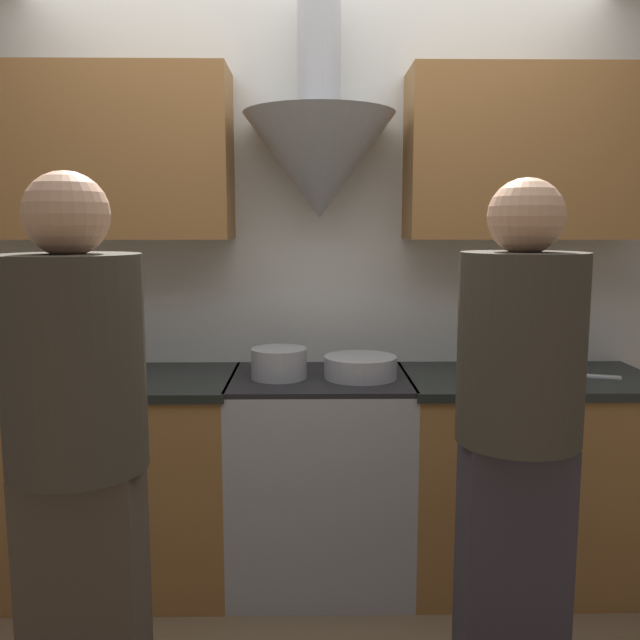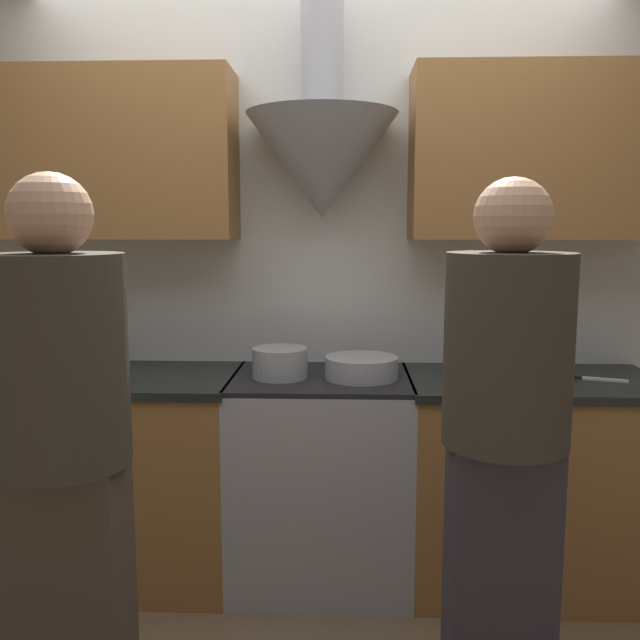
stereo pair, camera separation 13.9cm
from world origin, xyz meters
name	(u,v)px [view 1 (the left image)]	position (x,y,z in m)	size (l,w,h in m)	color
ground_plane	(321,620)	(0.00, 0.00, 0.00)	(12.00, 12.00, 0.00)	brown
wall_back	(295,231)	(-0.10, 0.59, 1.49)	(8.40, 0.63, 2.60)	silver
counter_left	(44,480)	(-1.17, 0.33, 0.44)	(1.61, 0.62, 0.89)	#9E6B38
counter_right	(525,477)	(0.88, 0.33, 0.44)	(1.04, 0.62, 0.89)	#9E6B38
stove_range	(320,477)	(0.00, 0.33, 0.45)	(0.74, 0.60, 0.89)	#A8AAAF
wine_bottle_6	(7,343)	(-1.31, 0.40, 1.02)	(0.07, 0.07, 0.33)	black
wine_bottle_7	(30,344)	(-1.22, 0.39, 1.01)	(0.08, 0.08, 0.33)	black
wine_bottle_8	(53,340)	(-1.12, 0.41, 1.03)	(0.07, 0.07, 0.36)	black
stock_pot	(279,363)	(-0.17, 0.30, 0.95)	(0.23, 0.23, 0.12)	#A8AAAF
mixing_bowl	(360,367)	(0.17, 0.30, 0.93)	(0.30, 0.30, 0.09)	#A8AAAF
orange_fruit	(522,359)	(0.89, 0.47, 0.93)	(0.09, 0.09, 0.09)	orange
saucepan	(499,365)	(0.76, 0.36, 0.92)	(0.15, 0.15, 0.08)	#A8AAAF
chefs_knife	(585,375)	(1.10, 0.31, 0.89)	(0.27, 0.12, 0.01)	silver
person_foreground_left	(79,466)	(-0.63, -0.77, 0.90)	(0.35, 0.35, 1.64)	#473D33
person_foreground_right	(517,443)	(0.54, -0.59, 0.90)	(0.34, 0.34, 1.63)	#38333D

